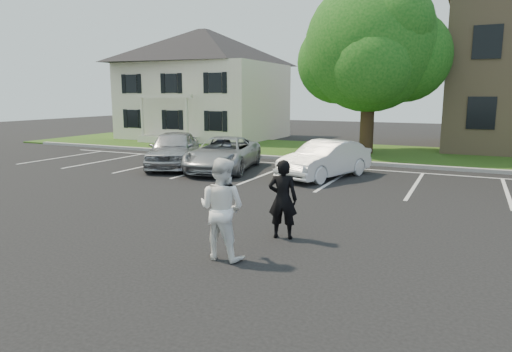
{
  "coord_description": "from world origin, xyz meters",
  "views": [
    {
      "loc": [
        4.4,
        -8.34,
        3.1
      ],
      "look_at": [
        0.0,
        1.0,
        1.25
      ],
      "focal_mm": 32.0,
      "sensor_mm": 36.0,
      "label": 1
    }
  ],
  "objects": [
    {
      "name": "house",
      "position": [
        -13.0,
        19.97,
        3.83
      ],
      "size": [
        10.3,
        9.22,
        7.6
      ],
      "color": "beige",
      "rests_on": "ground"
    },
    {
      "name": "car_silver_west",
      "position": [
        -7.14,
        7.83,
        0.79
      ],
      "size": [
        3.64,
        4.98,
        1.58
      ],
      "primitive_type": "imported",
      "rotation": [
        0.0,
        0.0,
        0.44
      ],
      "color": "#A3A4A8",
      "rests_on": "ground"
    },
    {
      "name": "curb",
      "position": [
        0.0,
        12.0,
        0.07
      ],
      "size": [
        40.0,
        0.3,
        0.15
      ],
      "primitive_type": "cube",
      "color": "gray",
      "rests_on": "ground"
    },
    {
      "name": "ground_plane",
      "position": [
        0.0,
        0.0,
        0.0
      ],
      "size": [
        90.0,
        90.0,
        0.0
      ],
      "primitive_type": "plane",
      "color": "black",
      "rests_on": "ground"
    },
    {
      "name": "car_white_sedan",
      "position": [
        -0.48,
        8.12,
        0.7
      ],
      "size": [
        2.77,
        4.48,
        1.39
      ],
      "primitive_type": "imported",
      "rotation": [
        0.0,
        0.0,
        -0.33
      ],
      "color": "white",
      "rests_on": "ground"
    },
    {
      "name": "tree",
      "position": [
        -0.42,
        15.71,
        5.35
      ],
      "size": [
        7.8,
        7.2,
        8.8
      ],
      "color": "black",
      "rests_on": "ground"
    },
    {
      "name": "man_black_suit",
      "position": [
        0.83,
        0.6,
        0.87
      ],
      "size": [
        0.71,
        0.55,
        1.74
      ],
      "primitive_type": "imported",
      "rotation": [
        0.0,
        0.0,
        3.37
      ],
      "color": "black",
      "rests_on": "ground"
    },
    {
      "name": "car_silver_minivan",
      "position": [
        -4.77,
        7.96,
        0.69
      ],
      "size": [
        3.31,
        5.33,
        1.37
      ],
      "primitive_type": "imported",
      "rotation": [
        0.0,
        0.0,
        0.22
      ],
      "color": "#9C9FA3",
      "rests_on": "ground"
    },
    {
      "name": "man_white_shirt",
      "position": [
        0.25,
        -1.05,
        0.97
      ],
      "size": [
        0.96,
        0.76,
        1.94
      ],
      "primitive_type": "imported",
      "rotation": [
        0.0,
        0.0,
        3.12
      ],
      "color": "white",
      "rests_on": "ground"
    },
    {
      "name": "stall_lines",
      "position": [
        1.4,
        8.95,
        0.01
      ],
      "size": [
        34.0,
        5.36,
        0.01
      ],
      "color": "silver",
      "rests_on": "ground"
    },
    {
      "name": "grass_strip",
      "position": [
        0.0,
        16.0,
        0.04
      ],
      "size": [
        44.0,
        8.0,
        0.08
      ],
      "primitive_type": "cube",
      "color": "#264A19",
      "rests_on": "ground"
    }
  ]
}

